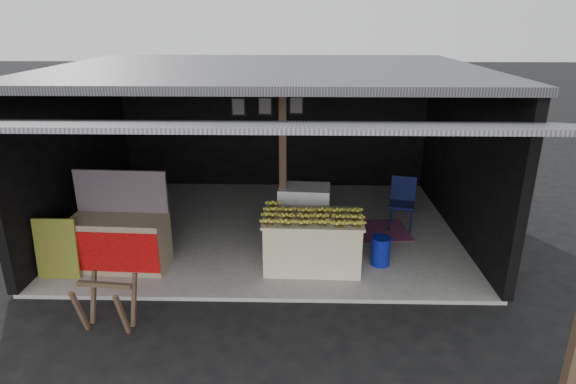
{
  "coord_description": "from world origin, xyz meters",
  "views": [
    {
      "loc": [
        0.57,
        -5.85,
        3.78
      ],
      "look_at": [
        0.4,
        1.55,
        1.1
      ],
      "focal_mm": 30.0,
      "sensor_mm": 36.0,
      "label": 1
    }
  ],
  "objects_px": {
    "white_crate": "(304,213)",
    "water_barrel": "(381,252)",
    "neighbor_stall": "(119,240)",
    "banana_table": "(312,241)",
    "sawhorse": "(107,300)",
    "plastic_chair": "(402,198)"
  },
  "relations": [
    {
      "from": "white_crate",
      "to": "water_barrel",
      "type": "relative_size",
      "value": 2.21
    },
    {
      "from": "white_crate",
      "to": "neighbor_stall",
      "type": "xyz_separation_m",
      "value": [
        -2.89,
        -1.11,
        -0.03
      ]
    },
    {
      "from": "banana_table",
      "to": "neighbor_stall",
      "type": "height_order",
      "value": "neighbor_stall"
    },
    {
      "from": "sawhorse",
      "to": "plastic_chair",
      "type": "xyz_separation_m",
      "value": [
        4.35,
        3.23,
        0.2
      ]
    },
    {
      "from": "banana_table",
      "to": "sawhorse",
      "type": "bearing_deg",
      "value": -146.44
    },
    {
      "from": "water_barrel",
      "to": "neighbor_stall",
      "type": "bearing_deg",
      "value": -177.78
    },
    {
      "from": "neighbor_stall",
      "to": "sawhorse",
      "type": "distance_m",
      "value": 1.6
    },
    {
      "from": "banana_table",
      "to": "water_barrel",
      "type": "relative_size",
      "value": 3.52
    },
    {
      "from": "water_barrel",
      "to": "sawhorse",
      "type": "bearing_deg",
      "value": -155.32
    },
    {
      "from": "white_crate",
      "to": "sawhorse",
      "type": "xyz_separation_m",
      "value": [
        -2.51,
        -2.66,
        -0.12
      ]
    },
    {
      "from": "neighbor_stall",
      "to": "sawhorse",
      "type": "xyz_separation_m",
      "value": [
        0.38,
        -1.55,
        -0.09
      ]
    },
    {
      "from": "sawhorse",
      "to": "plastic_chair",
      "type": "bearing_deg",
      "value": 42.55
    },
    {
      "from": "banana_table",
      "to": "white_crate",
      "type": "xyz_separation_m",
      "value": [
        -0.12,
        1.02,
        0.06
      ]
    },
    {
      "from": "water_barrel",
      "to": "white_crate",
      "type": "bearing_deg",
      "value": 142.0
    },
    {
      "from": "plastic_chair",
      "to": "sawhorse",
      "type": "bearing_deg",
      "value": -128.95
    },
    {
      "from": "sawhorse",
      "to": "white_crate",
      "type": "bearing_deg",
      "value": 52.62
    },
    {
      "from": "neighbor_stall",
      "to": "sawhorse",
      "type": "relative_size",
      "value": 2.14
    },
    {
      "from": "neighbor_stall",
      "to": "water_barrel",
      "type": "distance_m",
      "value": 4.12
    },
    {
      "from": "sawhorse",
      "to": "plastic_chair",
      "type": "distance_m",
      "value": 5.42
    },
    {
      "from": "white_crate",
      "to": "water_barrel",
      "type": "height_order",
      "value": "white_crate"
    },
    {
      "from": "banana_table",
      "to": "water_barrel",
      "type": "distance_m",
      "value": 1.11
    },
    {
      "from": "plastic_chair",
      "to": "neighbor_stall",
      "type": "bearing_deg",
      "value": -146.05
    }
  ]
}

